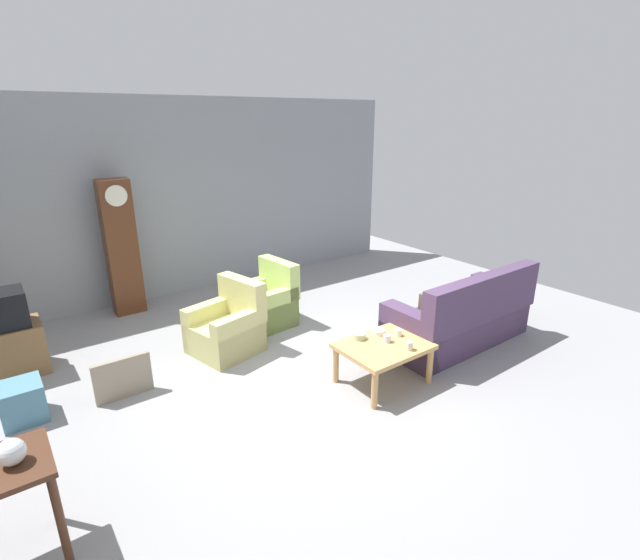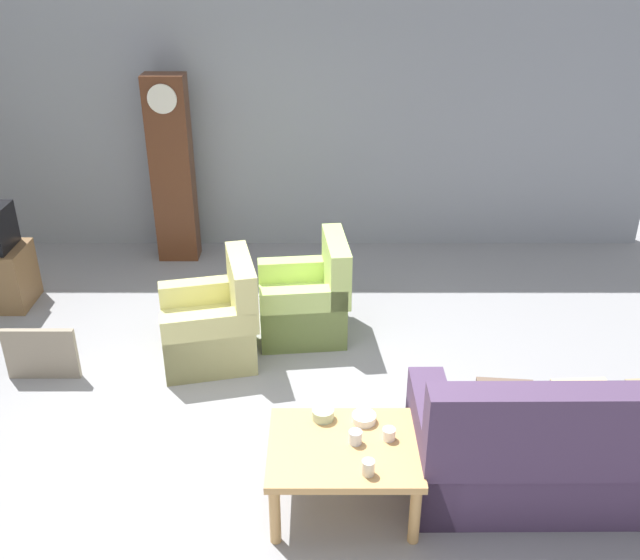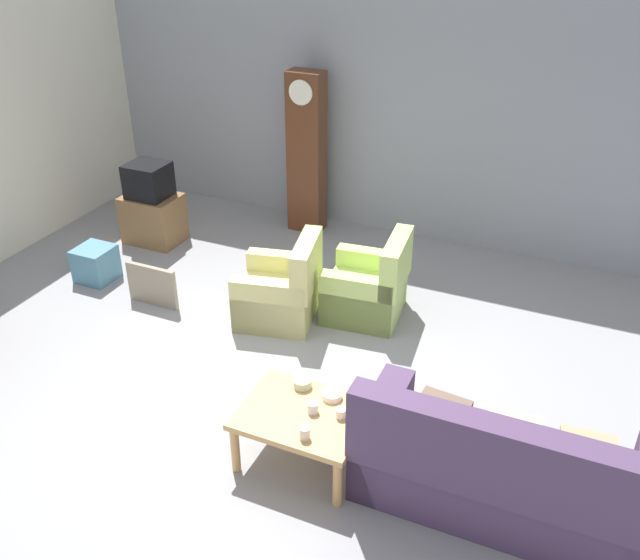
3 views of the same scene
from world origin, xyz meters
name	(u,v)px [view 3 (image 3 of 3)]	position (x,y,z in m)	size (l,w,h in m)	color
ground_plane	(277,389)	(0.00, 0.00, 0.00)	(10.40, 10.40, 0.00)	gray
garage_door_wall	(409,110)	(0.00, 3.60, 1.60)	(8.40, 0.16, 3.20)	gray
couch_floral	(504,475)	(2.10, -0.58, 0.36)	(2.11, 0.89, 1.04)	#4C3856
armchair_olive_near	(281,293)	(-0.49, 1.07, 0.31)	(0.94, 0.91, 0.92)	#CCC67A
armchair_olive_far	(369,289)	(0.31, 1.50, 0.31)	(0.86, 0.84, 0.92)	#BBD772
coffee_table_wood	(303,418)	(0.59, -0.68, 0.41)	(0.96, 0.76, 0.48)	tan
grandfather_clock	(307,153)	(-1.16, 3.16, 1.03)	(0.44, 0.30, 2.05)	#562D19
tv_stand_cabinet	(153,219)	(-2.78, 2.03, 0.30)	(0.68, 0.52, 0.61)	brown
tv_crt	(148,180)	(-2.78, 2.03, 0.82)	(0.48, 0.44, 0.42)	black
framed_picture_leaning	(152,286)	(-1.87, 0.75, 0.23)	(0.60, 0.05, 0.46)	gray
storage_box_blue	(96,264)	(-2.79, 0.94, 0.20)	(0.39, 0.40, 0.40)	teal
cup_white_porcelain	(341,413)	(0.87, -0.62, 0.52)	(0.08, 0.08, 0.08)	white
cup_blue_rimmed	(313,408)	(0.66, -0.66, 0.52)	(0.08, 0.08, 0.09)	silver
cup_cream_tall	(305,433)	(0.72, -0.94, 0.53)	(0.08, 0.08, 0.10)	beige
bowl_white_stacked	(332,395)	(0.73, -0.45, 0.51)	(0.16, 0.16, 0.05)	white
bowl_shallow_green	(302,383)	(0.46, -0.41, 0.51)	(0.15, 0.15, 0.07)	#B2C69E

